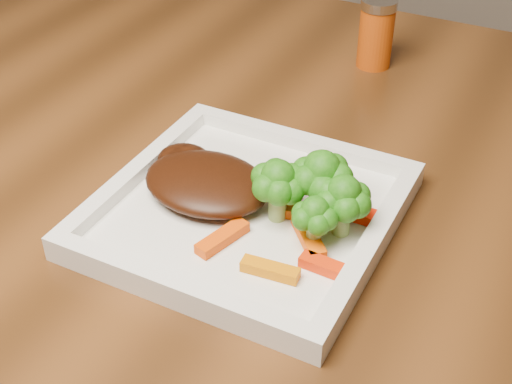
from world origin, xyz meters
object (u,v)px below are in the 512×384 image
at_px(spice_shaker, 376,33).
at_px(plate, 247,215).
at_px(dining_table, 263,372).
at_px(steak, 207,183).

bearing_deg(spice_shaker, plate, -89.56).
distance_m(dining_table, spice_shaker, 0.49).
bearing_deg(plate, dining_table, 108.14).
bearing_deg(dining_table, spice_shaker, 82.38).
relative_size(dining_table, plate, 5.93).
relative_size(steak, spice_shaker, 1.42).
distance_m(plate, steak, 0.05).
distance_m(dining_table, plate, 0.40).
relative_size(plate, steak, 2.07).
bearing_deg(steak, spice_shaker, 83.35).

